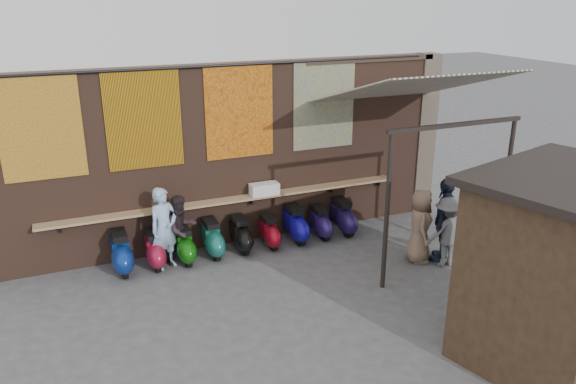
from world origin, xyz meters
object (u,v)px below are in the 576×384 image
object	(u,v)px
shopper_tan	(420,226)
scooter_stool_4	(241,235)
scooter_stool_5	(269,232)
scooter_stool_8	(343,217)
shopper_grey	(447,232)
market_stall	(559,273)
scooter_stool_7	(320,222)
diner_right	(182,229)
scooter_stool_6	(295,224)
scooter_stool_1	(154,250)
scooter_stool_2	(184,245)
diner_left	(164,228)
scooter_stool_0	(121,253)
shelf_box	(264,189)
scooter_stool_3	(212,239)
shopper_navy	(444,220)

from	to	relation	value
shopper_tan	scooter_stool_4	bearing A→B (deg)	84.88
scooter_stool_5	scooter_stool_8	xyz separation A→B (m)	(1.86, 0.02, 0.06)
shopper_grey	market_stall	distance (m)	3.22
scooter_stool_5	scooter_stool_4	bearing A→B (deg)	175.20
scooter_stool_7	shopper_tan	distance (m)	2.40
diner_right	scooter_stool_6	bearing A→B (deg)	-21.67
scooter_stool_1	scooter_stool_2	distance (m)	0.62
scooter_stool_7	diner_left	xyz separation A→B (m)	(-3.59, -0.12, 0.50)
scooter_stool_6	shopper_grey	size ratio (longest dim) A/B	0.58
scooter_stool_2	scooter_stool_8	world-z (taller)	scooter_stool_8
scooter_stool_4	scooter_stool_5	distance (m)	0.66
scooter_stool_0	market_stall	bearing A→B (deg)	-43.13
scooter_stool_4	scooter_stool_7	distance (m)	1.93
scooter_stool_1	scooter_stool_6	distance (m)	3.19
scooter_stool_2	scooter_stool_0	bearing A→B (deg)	177.96
scooter_stool_8	scooter_stool_7	bearing A→B (deg)	179.22
shelf_box	scooter_stool_2	bearing A→B (deg)	-169.88
scooter_stool_4	scooter_stool_7	bearing A→B (deg)	-0.68
shelf_box	scooter_stool_5	size ratio (longest dim) A/B	0.87
shopper_tan	shelf_box	bearing A→B (deg)	75.19
scooter_stool_3	diner_left	world-z (taller)	diner_left
scooter_stool_3	diner_right	size ratio (longest dim) A/B	0.57
scooter_stool_0	shopper_grey	xyz separation A→B (m)	(6.23, -2.30, 0.33)
scooter_stool_0	shopper_tan	bearing A→B (deg)	-18.12
scooter_stool_3	shopper_tan	bearing A→B (deg)	-26.13
scooter_stool_5	scooter_stool_7	bearing A→B (deg)	1.46
scooter_stool_1	diner_right	bearing A→B (deg)	1.62
scooter_stool_4	market_stall	size ratio (longest dim) A/B	0.28
market_stall	scooter_stool_1	bearing A→B (deg)	117.60
scooter_stool_1	scooter_stool_7	xyz separation A→B (m)	(3.81, 0.02, -0.02)
scooter_stool_4	diner_left	xyz separation A→B (m)	(-1.66, -0.14, 0.48)
shelf_box	scooter_stool_2	size ratio (longest dim) A/B	0.80
scooter_stool_1	scooter_stool_3	world-z (taller)	scooter_stool_3
scooter_stool_1	scooter_stool_3	bearing A→B (deg)	1.74
scooter_stool_5	scooter_stool_2	bearing A→B (deg)	-179.50
shopper_tan	market_stall	world-z (taller)	market_stall
scooter_stool_2	scooter_stool_6	bearing A→B (deg)	1.44
shopper_tan	shopper_grey	bearing A→B (deg)	-109.12
scooter_stool_4	scooter_stool_7	xyz separation A→B (m)	(1.92, -0.02, -0.02)
scooter_stool_5	diner_right	size ratio (longest dim) A/B	0.50
scooter_stool_2	scooter_stool_7	distance (m)	3.19
scooter_stool_8	shopper_navy	distance (m)	2.47
scooter_stool_4	shopper_navy	bearing A→B (deg)	-28.77
scooter_stool_2	diner_left	size ratio (longest dim) A/B	0.46
scooter_stool_0	diner_right	distance (m)	1.29
scooter_stool_7	scooter_stool_8	world-z (taller)	scooter_stool_8
scooter_stool_6	market_stall	size ratio (longest dim) A/B	0.30
scooter_stool_7	scooter_stool_0	bearing A→B (deg)	-179.95
scooter_stool_7	scooter_stool_8	bearing A→B (deg)	-0.78
diner_left	diner_right	world-z (taller)	diner_left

